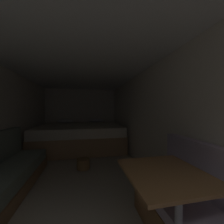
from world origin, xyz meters
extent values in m
plane|color=#B2A893|center=(0.00, 2.09, 0.00)|extent=(7.34, 7.34, 0.00)
cube|color=beige|center=(0.00, 4.79, 1.00)|extent=(2.73, 0.05, 2.00)
cube|color=beige|center=(1.34, 2.09, 1.00)|extent=(0.05, 5.34, 2.00)
cube|color=white|center=(0.00, 2.09, 2.03)|extent=(2.73, 5.34, 0.05)
cube|color=tan|center=(0.00, 3.77, 0.24)|extent=(2.51, 1.89, 0.47)
cube|color=beige|center=(0.00, 3.77, 0.60)|extent=(2.47, 1.85, 0.25)
ellipsoid|color=white|center=(-0.56, 4.52, 0.80)|extent=(0.58, 0.29, 0.15)
ellipsoid|color=white|center=(0.56, 4.52, 0.80)|extent=(0.58, 0.29, 0.15)
cube|color=#AD9EB2|center=(1.02, 0.40, 0.36)|extent=(0.53, 1.24, 0.10)
cube|color=#AD9EB2|center=(1.24, 0.40, 0.66)|extent=(0.10, 1.24, 0.48)
cube|color=olive|center=(0.78, 0.44, 0.70)|extent=(0.63, 0.66, 0.02)
cylinder|color=silver|center=(0.78, 0.60, 0.34)|extent=(0.05, 0.05, 0.69)
cylinder|color=olive|center=(0.10, 2.25, 0.10)|extent=(0.26, 0.26, 0.20)
camera|label=1|loc=(0.14, -0.52, 1.22)|focal=21.28mm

